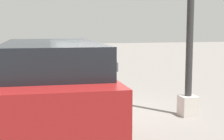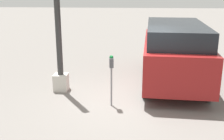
{
  "view_description": "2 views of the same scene",
  "coord_description": "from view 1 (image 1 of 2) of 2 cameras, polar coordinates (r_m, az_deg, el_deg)",
  "views": [
    {
      "loc": [
        8.98,
        -2.19,
        2.41
      ],
      "look_at": [
        -0.31,
        0.41,
        1.19
      ],
      "focal_mm": 55.0,
      "sensor_mm": 36.0,
      "label": 1
    },
    {
      "loc": [
        -7.77,
        -0.07,
        3.25
      ],
      "look_at": [
        -0.34,
        0.5,
        1.06
      ],
      "focal_mm": 45.0,
      "sensor_mm": 36.0,
      "label": 2
    }
  ],
  "objects": [
    {
      "name": "parked_van",
      "position": [
        7.25,
        -9.97,
        -2.98
      ],
      "size": [
        5.19,
        2.33,
        2.09
      ],
      "rotation": [
        0.0,
        0.0,
        -0.06
      ],
      "color": "maroon",
      "rests_on": "ground"
    },
    {
      "name": "lamp_post",
      "position": [
        9.36,
        12.75,
        3.65
      ],
      "size": [
        0.44,
        0.44,
        5.26
      ],
      "color": "beige",
      "rests_on": "ground"
    },
    {
      "name": "parking_meter_near",
      "position": [
        9.8,
        0.52,
        -0.54
      ],
      "size": [
        0.21,
        0.14,
        1.48
      ],
      "rotation": [
        0.0,
        0.0,
        0.14
      ],
      "color": "gray",
      "rests_on": "ground"
    },
    {
      "name": "fire_hydrant",
      "position": [
        13.85,
        -2.77,
        -1.14
      ],
      "size": [
        0.21,
        0.21,
        0.81
      ],
      "color": "gold",
      "rests_on": "ground"
    },
    {
      "name": "ground_plane",
      "position": [
        9.55,
        -1.91,
        -7.42
      ],
      "size": [
        80.0,
        80.0,
        0.0
      ],
      "primitive_type": "plane",
      "color": "slate"
    },
    {
      "name": "parking_meter_far",
      "position": [
        14.73,
        -4.43,
        2.33
      ],
      "size": [
        0.21,
        0.14,
        1.58
      ],
      "rotation": [
        0.0,
        0.0,
        0.14
      ],
      "color": "gray",
      "rests_on": "ground"
    }
  ]
}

